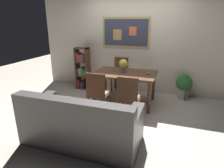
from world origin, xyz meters
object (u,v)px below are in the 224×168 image
at_px(dining_chair_near_right, 128,95).
at_px(bookshelf, 83,69).
at_px(potted_ivy, 184,85).
at_px(tv_remote, 147,73).
at_px(dining_chair_near_left, 98,90).
at_px(flower_vase, 123,65).
at_px(dining_table, 125,77).
at_px(leather_couch, 80,125).
at_px(dining_chair_far_left, 120,71).

height_order(dining_chair_near_right, bookshelf, bookshelf).
distance_m(potted_ivy, tv_remote, 1.12).
height_order(dining_chair_near_left, flower_vase, flower_vase).
height_order(dining_table, bookshelf, bookshelf).
bearing_deg(dining_chair_near_right, dining_chair_near_left, 175.43).
bearing_deg(dining_chair_near_left, leather_couch, -83.61).
bearing_deg(flower_vase, dining_chair_near_right, -68.01).
bearing_deg(dining_table, leather_couch, -97.59).
distance_m(dining_table, leather_couch, 1.79).
relative_size(dining_chair_near_left, potted_ivy, 1.46).
bearing_deg(dining_chair_near_right, dining_chair_far_left, 111.32).
bearing_deg(tv_remote, flower_vase, -175.30).
height_order(dining_table, potted_ivy, dining_table).
bearing_deg(bookshelf, tv_remote, -16.62).
distance_m(dining_chair_near_left, flower_vase, 0.93).
distance_m(leather_couch, potted_ivy, 2.90).
bearing_deg(dining_chair_near_left, flower_vase, 69.69).
height_order(potted_ivy, flower_vase, flower_vase).
xyz_separation_m(flower_vase, tv_remote, (0.54, 0.04, -0.17)).
relative_size(dining_table, dining_chair_near_right, 1.54).
xyz_separation_m(dining_chair_far_left, tv_remote, (0.84, -0.74, 0.21)).
xyz_separation_m(dining_chair_near_right, flower_vase, (-0.34, 0.85, 0.38)).
distance_m(dining_table, flower_vase, 0.28).
bearing_deg(leather_couch, dining_table, 82.41).
height_order(dining_table, tv_remote, tv_remote).
bearing_deg(bookshelf, flower_vase, -24.31).
xyz_separation_m(dining_chair_near_right, potted_ivy, (1.02, 1.55, -0.19)).
bearing_deg(tv_remote, dining_table, -174.43).
relative_size(dining_chair_near_left, bookshelf, 0.78).
distance_m(dining_chair_near_left, dining_chair_far_left, 1.59).
bearing_deg(tv_remote, potted_ivy, 38.58).
xyz_separation_m(potted_ivy, tv_remote, (-0.82, -0.65, 0.39)).
height_order(dining_chair_near_left, tv_remote, dining_chair_near_left).
bearing_deg(flower_vase, dining_table, -5.58).
bearing_deg(dining_chair_far_left, bookshelf, -170.32).
xyz_separation_m(dining_chair_far_left, leather_couch, (0.11, -2.54, -0.23)).
relative_size(dining_table, potted_ivy, 2.25).
height_order(dining_chair_far_left, flower_vase, flower_vase).
height_order(leather_couch, bookshelf, bookshelf).
distance_m(dining_table, potted_ivy, 1.52).
distance_m(dining_chair_far_left, flower_vase, 0.92).
bearing_deg(dining_chair_far_left, potted_ivy, -3.15).
bearing_deg(leather_couch, bookshelf, 116.16).
relative_size(dining_chair_far_left, flower_vase, 2.99).
distance_m(dining_table, tv_remote, 0.51).
bearing_deg(flower_vase, potted_ivy, 27.13).
relative_size(dining_table, flower_vase, 4.61).
relative_size(flower_vase, tv_remote, 1.88).
bearing_deg(bookshelf, dining_table, -23.79).
distance_m(dining_table, dining_chair_near_right, 0.91).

